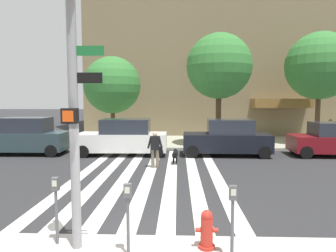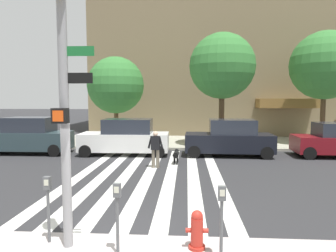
% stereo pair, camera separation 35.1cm
% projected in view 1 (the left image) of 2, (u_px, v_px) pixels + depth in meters
% --- Properties ---
extents(ground_plane, '(160.00, 160.00, 0.00)m').
position_uv_depth(ground_plane, '(150.00, 174.00, 12.26)').
color(ground_plane, '#2B2B2D').
extents(sidewalk_far, '(80.00, 6.00, 0.15)m').
position_uv_depth(sidewalk_far, '(162.00, 142.00, 21.04)').
color(sidewalk_far, '#A9A694').
rests_on(sidewalk_far, ground_plane).
extents(crosswalk_stripes, '(5.85, 11.04, 0.01)m').
position_uv_depth(crosswalk_stripes, '(149.00, 174.00, 12.26)').
color(crosswalk_stripes, silver).
rests_on(crosswalk_stripes, ground_plane).
extents(traffic_light_pole, '(0.74, 0.46, 5.80)m').
position_uv_depth(traffic_light_pole, '(72.00, 74.00, 5.56)').
color(traffic_light_pole, gray).
rests_on(traffic_light_pole, sidewalk_near).
extents(fire_hydrant, '(0.44, 0.32, 0.76)m').
position_uv_depth(fire_hydrant, '(207.00, 230.00, 5.85)').
color(fire_hydrant, '#B62B20').
rests_on(fire_hydrant, sidewalk_near).
extents(parking_meter_curbside, '(0.14, 0.11, 1.36)m').
position_uv_depth(parking_meter_curbside, '(56.00, 201.00, 5.98)').
color(parking_meter_curbside, '#515456').
rests_on(parking_meter_curbside, sidewalk_near).
extents(parking_meter_second_along, '(0.14, 0.11, 1.36)m').
position_uv_depth(parking_meter_second_along, '(128.00, 209.00, 5.55)').
color(parking_meter_second_along, '#515456').
rests_on(parking_meter_second_along, sidewalk_near).
extents(parking_meter_third_along, '(0.14, 0.11, 1.36)m').
position_uv_depth(parking_meter_third_along, '(233.00, 212.00, 5.42)').
color(parking_meter_third_along, '#515456').
rests_on(parking_meter_third_along, sidewalk_near).
extents(parked_car_near_curb, '(4.80, 1.92, 2.05)m').
position_uv_depth(parked_car_near_curb, '(24.00, 137.00, 16.65)').
color(parked_car_near_curb, '#2A3B41').
rests_on(parked_car_near_curb, ground_plane).
extents(parked_car_behind_first, '(4.86, 2.03, 1.98)m').
position_uv_depth(parked_car_behind_first, '(123.00, 138.00, 16.46)').
color(parked_car_behind_first, silver).
rests_on(parked_car_behind_first, ground_plane).
extents(parked_car_third_in_line, '(4.69, 2.00, 1.97)m').
position_uv_depth(parked_car_third_in_line, '(227.00, 138.00, 16.27)').
color(parked_car_third_in_line, black).
rests_on(parked_car_third_in_line, ground_plane).
extents(parked_car_fourth_in_line, '(4.68, 2.08, 1.82)m').
position_uv_depth(parked_car_fourth_in_line, '(336.00, 140.00, 16.08)').
color(parked_car_fourth_in_line, maroon).
rests_on(parked_car_fourth_in_line, ground_plane).
extents(street_tree_nearest, '(3.75, 3.75, 5.70)m').
position_uv_depth(street_tree_nearest, '(112.00, 85.00, 19.78)').
color(street_tree_nearest, '#4C3823').
rests_on(street_tree_nearest, sidewalk_far).
extents(street_tree_middle, '(4.04, 4.04, 6.96)m').
position_uv_depth(street_tree_middle, '(219.00, 66.00, 18.52)').
color(street_tree_middle, '#4C3823').
rests_on(street_tree_middle, sidewalk_far).
extents(street_tree_further, '(4.32, 4.32, 7.20)m').
position_uv_depth(street_tree_further, '(320.00, 66.00, 19.30)').
color(street_tree_further, '#4C3823').
rests_on(street_tree_further, sidewalk_far).
extents(pedestrian_dog_walker, '(0.71, 0.26, 1.64)m').
position_uv_depth(pedestrian_dog_walker, '(155.00, 147.00, 13.33)').
color(pedestrian_dog_walker, '#6B6051').
rests_on(pedestrian_dog_walker, ground_plane).
extents(dog_on_leash, '(0.29, 1.07, 0.65)m').
position_uv_depth(dog_on_leash, '(175.00, 154.00, 14.29)').
color(dog_on_leash, black).
rests_on(dog_on_leash, ground_plane).
extents(pedestrian_bystander, '(0.59, 0.53, 1.64)m').
position_uv_depth(pedestrian_bystander, '(330.00, 130.00, 19.36)').
color(pedestrian_bystander, black).
rests_on(pedestrian_bystander, sidewalk_far).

